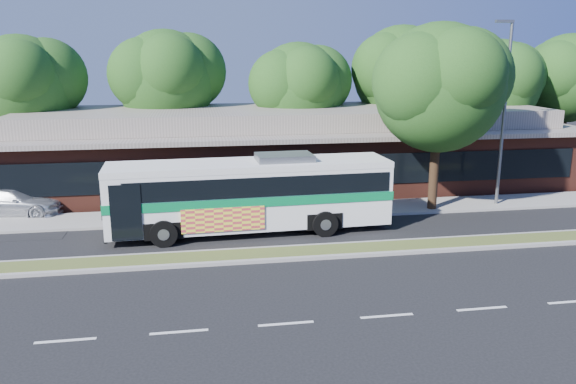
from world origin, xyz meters
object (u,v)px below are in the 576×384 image
object	(u,v)px
sidewalk_tree	(447,84)
sedan	(13,201)
lamp_post	(504,109)
transit_bus	(251,190)

from	to	relation	value
sidewalk_tree	sedan	bearing A→B (deg)	173.44
lamp_post	sedan	xyz separation A→B (m)	(-23.61, 2.18, -4.23)
sedan	sidewalk_tree	distance (m)	21.32
lamp_post	sidewalk_tree	world-z (taller)	lamp_post
lamp_post	transit_bus	distance (m)	13.19
transit_bus	sidewalk_tree	bearing A→B (deg)	10.04
lamp_post	sidewalk_tree	xyz separation A→B (m)	(-3.13, -0.17, 1.20)
sedan	transit_bus	bearing A→B (deg)	-101.78
sidewalk_tree	lamp_post	bearing A→B (deg)	3.11
lamp_post	sedan	size ratio (longest dim) A/B	1.96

